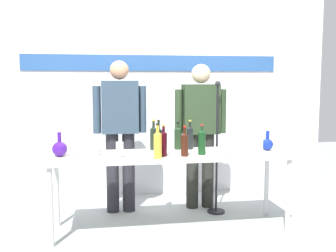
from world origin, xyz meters
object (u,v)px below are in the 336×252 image
at_px(wine_bottle_4, 190,137).
at_px(wine_glass_right_0, 229,143).
at_px(wine_glass_left_0, 96,141).
at_px(wine_bottle_2, 159,140).
at_px(microphone_stand, 217,170).
at_px(decanter_blue_right, 267,144).
at_px(wine_glass_right_4, 225,146).
at_px(display_table, 171,160).
at_px(wine_bottle_5, 185,143).
at_px(wine_bottle_7, 164,143).
at_px(wine_glass_right_2, 236,141).
at_px(decanter_blue_left, 60,149).
at_px(wine_glass_left_3, 97,145).
at_px(wine_glass_left_2, 73,150).
at_px(wine_glass_right_3, 259,143).
at_px(wine_glass_right_1, 223,139).
at_px(wine_bottle_1, 178,137).
at_px(presenter_right, 201,126).
at_px(wine_glass_left_1, 120,146).
at_px(wine_bottle_6, 154,137).
at_px(wine_bottle_3, 158,144).
at_px(wine_bottle_0, 202,141).
at_px(presenter_left, 120,126).

height_order(wine_bottle_4, wine_glass_right_0, wine_bottle_4).
xyz_separation_m(wine_glass_left_0, wine_glass_right_0, (1.29, -0.29, -0.01)).
relative_size(wine_bottle_2, microphone_stand, 0.22).
xyz_separation_m(decanter_blue_right, wine_glass_right_4, (-0.52, -0.21, 0.03)).
distance_m(display_table, wine_glass_right_0, 0.60).
xyz_separation_m(wine_bottle_5, wine_bottle_7, (-0.20, 0.03, 0.01)).
height_order(wine_glass_right_0, wine_glass_right_2, wine_glass_right_0).
distance_m(decanter_blue_left, wine_glass_left_3, 0.36).
bearing_deg(decanter_blue_left, wine_glass_left_2, -58.48).
xyz_separation_m(wine_glass_right_2, wine_glass_right_3, (0.20, -0.13, -0.01)).
xyz_separation_m(wine_glass_right_0, microphone_stand, (0.03, 0.54, -0.39)).
xyz_separation_m(wine_glass_right_1, wine_glass_right_3, (0.26, -0.35, 0.00)).
xyz_separation_m(wine_bottle_2, wine_bottle_5, (0.22, -0.17, -0.01)).
xyz_separation_m(wine_bottle_1, wine_glass_right_2, (0.55, -0.23, -0.02)).
relative_size(presenter_right, wine_glass_right_2, 11.53).
bearing_deg(wine_bottle_7, wine_glass_right_1, 26.44).
xyz_separation_m(wine_bottle_1, wine_glass_left_1, (-0.62, -0.38, -0.02)).
xyz_separation_m(wine_bottle_4, microphone_stand, (0.36, 0.21, -0.41)).
bearing_deg(wine_bottle_7, wine_bottle_6, 97.54).
bearing_deg(presenter_right, wine_glass_left_0, -158.66).
relative_size(wine_bottle_5, wine_glass_left_3, 1.90).
relative_size(wine_bottle_2, wine_bottle_3, 1.02).
xyz_separation_m(wine_glass_right_0, wine_glass_right_2, (0.11, 0.12, -0.00)).
height_order(wine_bottle_3, wine_glass_right_3, wine_bottle_3).
height_order(decanter_blue_left, wine_bottle_7, wine_bottle_7).
xyz_separation_m(wine_glass_right_1, microphone_stand, (-0.01, 0.21, -0.38)).
distance_m(wine_bottle_0, wine_glass_left_2, 1.22).
bearing_deg(display_table, presenter_right, 53.92).
relative_size(wine_glass_left_2, wine_glass_right_0, 0.89).
relative_size(display_table, wine_glass_right_1, 17.22).
bearing_deg(wine_glass_left_0, wine_glass_left_3, -84.05).
bearing_deg(wine_glass_left_2, wine_glass_left_0, 63.69).
xyz_separation_m(wine_glass_left_1, wine_glass_right_3, (1.37, 0.02, -0.01)).
bearing_deg(wine_bottle_5, wine_glass_right_4, -6.08).
bearing_deg(wine_glass_left_1, wine_glass_left_0, 124.48).
height_order(wine_bottle_3, wine_glass_left_1, wine_bottle_3).
bearing_deg(wine_glass_right_4, wine_bottle_0, 156.21).
relative_size(presenter_left, wine_bottle_4, 5.55).
bearing_deg(decanter_blue_left, wine_glass_right_3, -4.36).
xyz_separation_m(wine_bottle_0, wine_glass_left_3, (-1.00, 0.09, -0.02)).
relative_size(wine_glass_right_1, microphone_stand, 0.09).
bearing_deg(wine_glass_right_4, wine_glass_right_0, 48.97).
distance_m(decanter_blue_left, wine_glass_right_3, 1.93).
bearing_deg(wine_glass_left_3, wine_bottle_7, -10.45).
distance_m(presenter_left, wine_glass_left_3, 0.71).
relative_size(decanter_blue_left, presenter_right, 0.14).
bearing_deg(wine_glass_left_3, wine_glass_right_2, 0.81).
bearing_deg(microphone_stand, wine_glass_left_2, -157.31).
relative_size(wine_bottle_3, wine_bottle_4, 1.06).
height_order(wine_glass_left_0, wine_glass_left_1, wine_glass_left_0).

